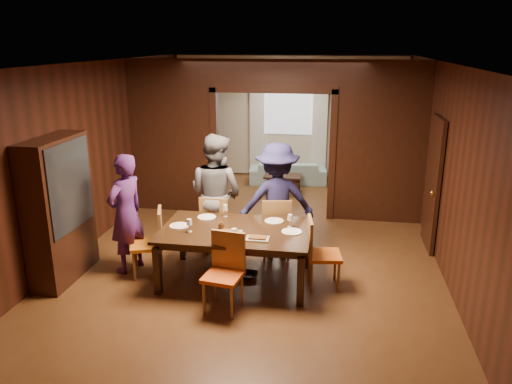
% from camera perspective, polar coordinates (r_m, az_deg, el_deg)
% --- Properties ---
extents(floor, '(9.00, 9.00, 0.00)m').
position_cam_1_polar(floor, '(8.17, 0.35, -6.24)').
color(floor, '#563218').
rests_on(floor, ground).
extents(ceiling, '(5.50, 9.00, 0.02)m').
position_cam_1_polar(ceiling, '(7.51, 0.40, 14.54)').
color(ceiling, silver).
rests_on(ceiling, room_walls).
extents(room_walls, '(5.52, 9.01, 2.90)m').
position_cam_1_polar(room_walls, '(9.53, 2.16, 6.60)').
color(room_walls, black).
rests_on(room_walls, floor).
extents(person_purple, '(0.62, 0.74, 1.73)m').
position_cam_1_polar(person_purple, '(7.31, -14.64, -2.41)').
color(person_purple, '#47205D').
rests_on(person_purple, floor).
extents(person_grey, '(1.12, 1.02, 1.88)m').
position_cam_1_polar(person_grey, '(7.72, -4.61, -0.23)').
color(person_grey, '#5A5D62').
rests_on(person_grey, floor).
extents(person_navy, '(1.29, 0.94, 1.78)m').
position_cam_1_polar(person_navy, '(7.53, 2.40, -1.04)').
color(person_navy, '#1C1B44').
rests_on(person_navy, floor).
extents(sofa, '(1.85, 0.92, 0.52)m').
position_cam_1_polar(sofa, '(11.70, 3.64, 2.29)').
color(sofa, '#94C0C2').
rests_on(sofa, floor).
extents(serving_bowl, '(0.28, 0.28, 0.07)m').
position_cam_1_polar(serving_bowl, '(6.84, -0.91, -3.79)').
color(serving_bowl, black).
rests_on(serving_bowl, dining_table).
extents(dining_table, '(2.03, 1.26, 0.76)m').
position_cam_1_polar(dining_table, '(6.94, -2.29, -7.19)').
color(dining_table, black).
rests_on(dining_table, floor).
extents(coffee_table, '(0.80, 0.50, 0.40)m').
position_cam_1_polar(coffee_table, '(10.93, 3.08, 0.93)').
color(coffee_table, black).
rests_on(coffee_table, floor).
extents(chair_left, '(0.56, 0.56, 0.97)m').
position_cam_1_polar(chair_left, '(7.22, -12.37, -5.68)').
color(chair_left, orange).
rests_on(chair_left, floor).
extents(chair_right, '(0.50, 0.50, 0.97)m').
position_cam_1_polar(chair_right, '(6.79, 7.81, -6.93)').
color(chair_right, '#C95612').
rests_on(chair_right, floor).
extents(chair_far_l, '(0.44, 0.44, 0.97)m').
position_cam_1_polar(chair_far_l, '(7.77, -4.45, -3.68)').
color(chair_far_l, orange).
rests_on(chair_far_l, floor).
extents(chair_far_r, '(0.52, 0.52, 0.97)m').
position_cam_1_polar(chair_far_r, '(7.64, 2.26, -4.00)').
color(chair_far_r, orange).
rests_on(chair_far_r, floor).
extents(chair_near, '(0.50, 0.50, 0.97)m').
position_cam_1_polar(chair_near, '(6.18, -3.82, -9.35)').
color(chair_near, '#C14912').
rests_on(chair_near, floor).
extents(hutch, '(0.40, 1.20, 2.00)m').
position_cam_1_polar(hutch, '(7.32, -21.58, -1.91)').
color(hutch, black).
rests_on(hutch, floor).
extents(door_right, '(0.06, 0.90, 2.10)m').
position_cam_1_polar(door_right, '(8.35, 19.57, 0.91)').
color(door_right, black).
rests_on(door_right, floor).
extents(window_far, '(1.20, 0.03, 1.30)m').
position_cam_1_polar(window_far, '(12.01, 3.74, 9.68)').
color(window_far, silver).
rests_on(window_far, back_wall).
extents(curtain_left, '(0.35, 0.06, 2.40)m').
position_cam_1_polar(curtain_left, '(12.13, 0.12, 7.64)').
color(curtain_left, white).
rests_on(curtain_left, back_wall).
extents(curtain_right, '(0.35, 0.06, 2.40)m').
position_cam_1_polar(curtain_right, '(11.98, 7.28, 7.39)').
color(curtain_right, white).
rests_on(curtain_right, back_wall).
extents(plate_left, '(0.27, 0.27, 0.01)m').
position_cam_1_polar(plate_left, '(6.98, -8.77, -3.82)').
color(plate_left, white).
rests_on(plate_left, dining_table).
extents(plate_far_l, '(0.27, 0.27, 0.01)m').
position_cam_1_polar(plate_far_l, '(7.26, -5.66, -2.86)').
color(plate_far_l, white).
rests_on(plate_far_l, dining_table).
extents(plate_far_r, '(0.27, 0.27, 0.01)m').
position_cam_1_polar(plate_far_r, '(7.08, 2.08, -3.32)').
color(plate_far_r, silver).
rests_on(plate_far_r, dining_table).
extents(plate_right, '(0.27, 0.27, 0.01)m').
position_cam_1_polar(plate_right, '(6.71, 4.09, -4.53)').
color(plate_right, white).
rests_on(plate_right, dining_table).
extents(plate_near, '(0.27, 0.27, 0.01)m').
position_cam_1_polar(plate_near, '(6.41, -3.06, -5.56)').
color(plate_near, silver).
rests_on(plate_near, dining_table).
extents(platter_a, '(0.30, 0.20, 0.04)m').
position_cam_1_polar(platter_a, '(6.66, -2.94, -4.57)').
color(platter_a, gray).
rests_on(platter_a, dining_table).
extents(platter_b, '(0.30, 0.20, 0.04)m').
position_cam_1_polar(platter_b, '(6.45, 0.17, -5.27)').
color(platter_b, gray).
rests_on(platter_b, dining_table).
extents(wineglass_left, '(0.08, 0.08, 0.18)m').
position_cam_1_polar(wineglass_left, '(6.73, -7.63, -3.81)').
color(wineglass_left, white).
rests_on(wineglass_left, dining_table).
extents(wineglass_far, '(0.08, 0.08, 0.18)m').
position_cam_1_polar(wineglass_far, '(7.25, -3.52, -2.14)').
color(wineglass_far, silver).
rests_on(wineglass_far, dining_table).
extents(wineglass_right, '(0.08, 0.08, 0.18)m').
position_cam_1_polar(wineglass_right, '(6.85, 3.91, -3.30)').
color(wineglass_right, white).
rests_on(wineglass_right, dining_table).
extents(tumbler, '(0.07, 0.07, 0.14)m').
position_cam_1_polar(tumbler, '(6.45, -2.51, -4.80)').
color(tumbler, white).
rests_on(tumbler, dining_table).
extents(condiment_jar, '(0.08, 0.08, 0.11)m').
position_cam_1_polar(condiment_jar, '(6.77, -3.98, -3.87)').
color(condiment_jar, '#4C2911').
rests_on(condiment_jar, dining_table).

